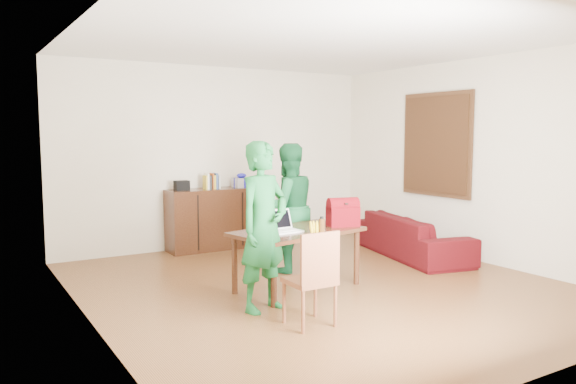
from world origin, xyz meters
TOP-DOWN VIEW (x-y plane):
  - room at (0.01, 0.13)m, footprint 5.20×5.70m
  - table at (-0.30, 0.05)m, footprint 1.54×1.06m
  - chair at (-0.84, -1.01)m, footprint 0.40×0.38m
  - person_near at (-0.97, -0.40)m, footprint 0.69×0.56m
  - person_far at (0.03, 0.80)m, footprint 0.82×0.67m
  - laptop at (-0.49, -0.01)m, footprint 0.34×0.25m
  - bananas at (-0.31, -0.28)m, footprint 0.16×0.11m
  - bottle at (-0.23, -0.31)m, footprint 0.07×0.07m
  - red_bag at (0.27, -0.01)m, footprint 0.39×0.28m
  - sofa at (1.95, 0.60)m, footprint 1.19×2.09m

SIDE VIEW (x-z plane):
  - chair at x=-0.84m, z-range -0.18..0.68m
  - sofa at x=1.95m, z-range 0.00..0.57m
  - table at x=-0.30m, z-range 0.25..0.91m
  - bananas at x=-0.31m, z-range 0.66..0.72m
  - laptop at x=-0.49m, z-range 0.59..0.82m
  - bottle at x=-0.23m, z-range 0.66..0.85m
  - red_bag at x=0.27m, z-range 0.66..0.92m
  - person_far at x=0.03m, z-range 0.00..1.59m
  - person_near at x=-0.97m, z-range 0.00..1.64m
  - room at x=0.01m, z-range -0.14..2.76m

